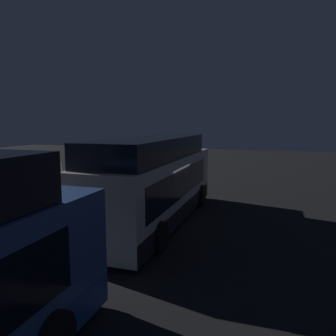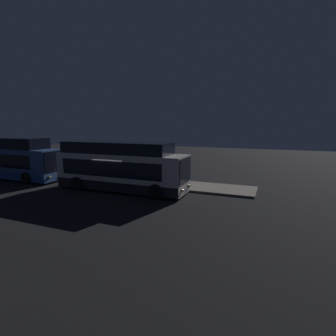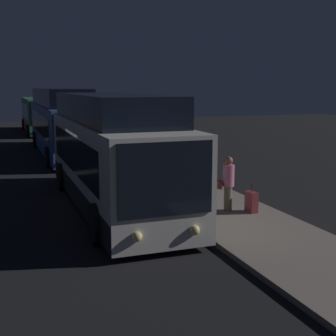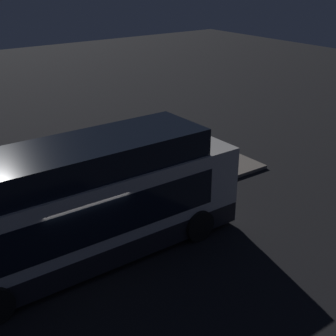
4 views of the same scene
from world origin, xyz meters
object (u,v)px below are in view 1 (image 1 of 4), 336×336
at_px(bus_lead, 155,185).
at_px(passenger_boarding, 115,185).
at_px(suitcase, 109,193).
at_px(sign_post, 55,189).
at_px(passenger_waiting, 145,181).

xyz_separation_m(bus_lead, passenger_boarding, (2.26, 3.08, -0.60)).
xyz_separation_m(passenger_boarding, suitcase, (0.42, 0.61, -0.60)).
height_order(bus_lead, sign_post, bus_lead).
xyz_separation_m(passenger_boarding, passenger_waiting, (1.09, -1.28, 0.08)).
bearing_deg(passenger_waiting, bus_lead, 22.64).
distance_m(passenger_boarding, sign_post, 5.27).
bearing_deg(suitcase, passenger_boarding, -124.77).
bearing_deg(bus_lead, passenger_boarding, 53.71).
bearing_deg(passenger_waiting, sign_post, -15.44).
bearing_deg(passenger_boarding, passenger_waiting, 147.58).
bearing_deg(suitcase, sign_post, -171.96).
height_order(bus_lead, passenger_waiting, bus_lead).
bearing_deg(bus_lead, passenger_waiting, 28.26).
bearing_deg(bus_lead, suitcase, 53.95).
relative_size(suitcase, sign_post, 0.32).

